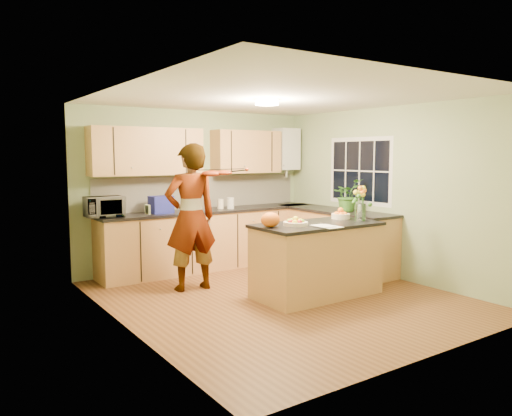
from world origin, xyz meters
TOP-DOWN VIEW (x-y plane):
  - floor at (0.00, 0.00)m, footprint 4.50×4.50m
  - ceiling at (0.00, 0.00)m, footprint 4.00×4.50m
  - wall_back at (0.00, 2.25)m, footprint 4.00×0.02m
  - wall_front at (0.00, -2.25)m, footprint 4.00×0.02m
  - wall_left at (-2.00, 0.00)m, footprint 0.02×4.50m
  - wall_right at (2.00, 0.00)m, footprint 0.02×4.50m
  - back_counter at (0.10, 1.95)m, footprint 3.64×0.62m
  - right_counter at (1.70, 0.85)m, footprint 0.62×2.24m
  - splashback at (0.10, 2.23)m, footprint 3.60×0.02m
  - upper_cabinets at (-0.18, 2.08)m, footprint 3.20×0.34m
  - boiler at (1.70, 2.09)m, footprint 0.40×0.30m
  - window_right at (1.99, 0.60)m, footprint 0.01×1.30m
  - light_switch at (-1.99, -0.60)m, footprint 0.02×0.09m
  - ceiling_lamp at (0.00, 0.30)m, footprint 0.30×0.30m
  - peninsula_island at (0.45, -0.18)m, footprint 1.63×0.84m
  - fruit_dish at (0.10, -0.18)m, footprint 0.31×0.31m
  - orange_bowl at (1.00, -0.03)m, footprint 0.25×0.25m
  - flower_vase at (1.05, -0.36)m, footprint 0.27×0.27m
  - orange_bag at (-0.25, -0.13)m, footprint 0.30×0.28m
  - papers at (0.35, -0.48)m, footprint 0.24×0.33m
  - violinist at (-0.75, 0.98)m, footprint 0.75×0.52m
  - violin at (-0.55, 0.76)m, footprint 0.66×0.58m
  - microwave at (-1.60, 1.94)m, footprint 0.53×0.37m
  - blue_box at (-0.76, 1.93)m, footprint 0.33×0.26m
  - kettle at (-0.13, 1.91)m, footprint 0.16×0.16m
  - jar_cream at (0.27, 1.96)m, footprint 0.13×0.13m
  - jar_white at (0.41, 1.89)m, footprint 0.15×0.15m
  - potted_plant at (1.70, 0.57)m, footprint 0.52×0.47m

SIDE VIEW (x-z plane):
  - floor at x=0.00m, z-range 0.00..0.00m
  - peninsula_island at x=0.45m, z-range 0.00..0.94m
  - back_counter at x=0.10m, z-range 0.00..0.94m
  - right_counter at x=1.70m, z-range 0.00..0.94m
  - papers at x=0.35m, z-range 0.94..0.95m
  - violinist at x=-0.75m, z-range 0.00..1.95m
  - fruit_dish at x=0.10m, z-range 0.93..1.03m
  - orange_bowl at x=1.00m, z-range 0.92..1.07m
  - jar_cream at x=0.27m, z-range 0.94..1.09m
  - orange_bag at x=-0.25m, z-range 0.94..1.12m
  - jar_white at x=0.41m, z-range 0.94..1.12m
  - kettle at x=-0.13m, z-range 0.91..1.22m
  - blue_box at x=-0.76m, z-range 0.94..1.20m
  - microwave at x=-1.60m, z-range 0.94..1.22m
  - potted_plant at x=1.70m, z-range 0.94..1.43m
  - splashback at x=0.10m, z-range 0.94..1.46m
  - wall_back at x=0.00m, z-range 0.00..2.50m
  - wall_front at x=0.00m, z-range 0.00..2.50m
  - wall_left at x=-2.00m, z-range 0.00..2.50m
  - wall_right at x=2.00m, z-range 0.00..2.50m
  - flower_vase at x=1.05m, z-range 1.02..1.52m
  - light_switch at x=-1.99m, z-range 1.26..1.34m
  - window_right at x=1.99m, z-range 1.02..2.08m
  - violin at x=-0.55m, z-range 1.48..1.64m
  - upper_cabinets at x=-0.18m, z-range 1.50..2.20m
  - boiler at x=1.70m, z-range 1.47..2.33m
  - ceiling_lamp at x=0.00m, z-range 2.43..2.50m
  - ceiling at x=0.00m, z-range 2.49..2.51m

